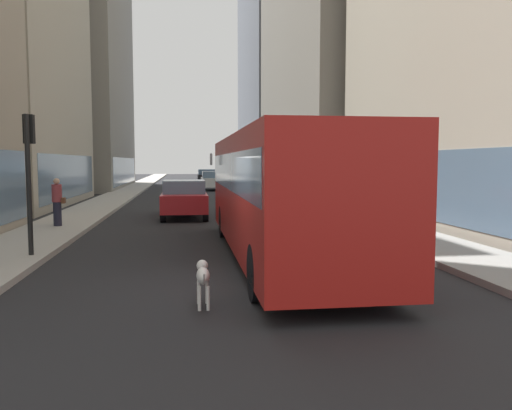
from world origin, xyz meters
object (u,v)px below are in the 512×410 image
(transit_bus, at_px, (279,187))
(dalmatian_dog, at_px, (203,276))
(pedestrian_with_handbag, at_px, (57,202))
(car_red_coupe, at_px, (184,198))
(car_black_suv, at_px, (206,176))
(car_white_van, at_px, (213,181))
(traffic_light_near, at_px, (29,161))

(transit_bus, height_order, dalmatian_dog, transit_bus)
(dalmatian_dog, distance_m, pedestrian_with_handbag, 11.45)
(dalmatian_dog, xyz_separation_m, pedestrian_with_handbag, (-4.75, 10.41, 0.50))
(pedestrian_with_handbag, bearing_deg, dalmatian_dog, -65.47)
(car_red_coupe, height_order, car_black_suv, same)
(car_black_suv, bearing_deg, dalmatian_dog, -92.47)
(car_white_van, bearing_deg, dalmatian_dog, -93.35)
(car_black_suv, bearing_deg, car_white_van, -90.00)
(car_white_van, distance_m, traffic_light_near, 31.65)
(pedestrian_with_handbag, bearing_deg, car_black_suv, 79.78)
(transit_bus, height_order, traffic_light_near, traffic_light_near)
(car_black_suv, relative_size, dalmatian_dog, 4.35)
(car_white_van, xyz_separation_m, pedestrian_with_handbag, (-6.84, -25.23, 0.19))
(transit_bus, relative_size, pedestrian_with_handbag, 6.82)
(dalmatian_dog, xyz_separation_m, traffic_light_near, (-4.01, 4.62, 1.92))
(transit_bus, relative_size, traffic_light_near, 3.39)
(pedestrian_with_handbag, bearing_deg, traffic_light_near, -82.74)
(transit_bus, distance_m, pedestrian_with_handbag, 9.19)
(car_white_van, bearing_deg, car_red_coupe, -96.37)
(car_white_van, xyz_separation_m, traffic_light_near, (-6.10, -31.02, 1.61))
(car_black_suv, xyz_separation_m, traffic_light_near, (-6.10, -43.70, 1.61))
(car_white_van, height_order, car_black_suv, same)
(pedestrian_with_handbag, distance_m, traffic_light_near, 6.00)
(car_black_suv, bearing_deg, traffic_light_near, -97.95)
(car_red_coupe, bearing_deg, traffic_light_near, -111.27)
(dalmatian_dog, relative_size, pedestrian_with_handbag, 0.57)
(car_red_coupe, height_order, traffic_light_near, traffic_light_near)
(car_black_suv, xyz_separation_m, pedestrian_with_handbag, (-6.84, -37.92, 0.19))
(car_red_coupe, distance_m, pedestrian_with_handbag, 5.79)
(dalmatian_dog, bearing_deg, car_red_coupe, 91.27)
(car_white_van, height_order, pedestrian_with_handbag, pedestrian_with_handbag)
(traffic_light_near, bearing_deg, pedestrian_with_handbag, 97.26)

